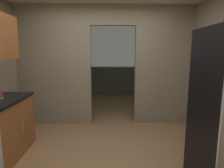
% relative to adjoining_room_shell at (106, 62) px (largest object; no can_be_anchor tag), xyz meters
% --- Properties ---
extents(ground, '(20.00, 20.00, 0.00)m').
position_rel_adjoining_room_shell_xyz_m(ground, '(0.00, -3.74, -1.29)').
color(ground, '#93704C').
extents(kitchen_partition, '(3.79, 0.12, 2.57)m').
position_rel_adjoining_room_shell_xyz_m(kitchen_partition, '(-0.04, -2.07, 0.06)').
color(kitchen_partition, gray).
rests_on(kitchen_partition, ground).
extents(adjoining_room_shell, '(3.79, 3.04, 2.57)m').
position_rel_adjoining_room_shell_xyz_m(adjoining_room_shell, '(0.00, 0.00, 0.00)').
color(adjoining_room_shell, gray).
rests_on(adjoining_room_shell, ground).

